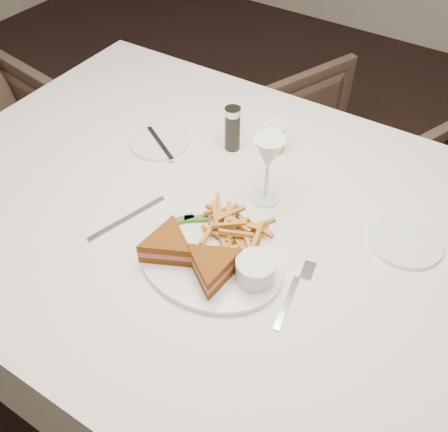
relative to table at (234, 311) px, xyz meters
name	(u,v)px	position (x,y,z in m)	size (l,w,h in m)	color
ground	(175,294)	(-0.36, 0.15, -0.38)	(5.00, 5.00, 0.00)	black
table	(234,311)	(0.00, 0.00, 0.00)	(1.60, 1.07, 0.75)	white
chair_far	(342,156)	(-0.06, 0.90, -0.07)	(0.60, 0.56, 0.62)	#4E3B30
table_setting	(229,222)	(0.01, -0.05, 0.41)	(0.83, 0.60, 0.18)	white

